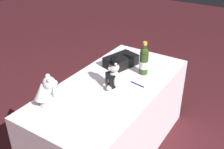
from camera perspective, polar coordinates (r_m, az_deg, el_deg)
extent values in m
plane|color=#47191E|center=(2.79, 0.00, -14.90)|extent=(12.00, 12.00, 0.00)
cube|color=white|center=(2.55, 0.00, -9.06)|extent=(1.62, 0.79, 0.72)
ellipsoid|color=silver|center=(2.27, 0.42, -1.01)|extent=(0.12, 0.11, 0.15)
cube|color=black|center=(2.26, -0.33, -1.19)|extent=(0.09, 0.11, 0.12)
sphere|color=silver|center=(2.22, 0.43, 1.56)|extent=(0.09, 0.09, 0.09)
sphere|color=silver|center=(2.20, -0.45, 1.25)|extent=(0.04, 0.04, 0.04)
sphere|color=silver|center=(2.23, 0.09, 2.69)|extent=(0.03, 0.03, 0.03)
sphere|color=silver|center=(2.18, 0.78, 2.05)|extent=(0.03, 0.03, 0.03)
ellipsoid|color=silver|center=(2.31, -0.59, -0.14)|extent=(0.04, 0.04, 0.08)
ellipsoid|color=silver|center=(2.21, 0.77, -1.56)|extent=(0.04, 0.04, 0.08)
sphere|color=silver|center=(2.30, -1.35, -2.10)|extent=(0.05, 0.05, 0.05)
sphere|color=silver|center=(2.25, -0.67, -2.88)|extent=(0.05, 0.05, 0.05)
cylinder|color=black|center=(2.20, 0.43, 2.50)|extent=(0.09, 0.09, 0.01)
cylinder|color=black|center=(2.19, 0.43, 3.14)|extent=(0.05, 0.05, 0.05)
cone|color=white|center=(2.13, -12.83, -4.36)|extent=(0.19, 0.19, 0.14)
ellipsoid|color=white|center=(2.10, -13.00, -3.04)|extent=(0.08, 0.07, 0.06)
sphere|color=silver|center=(2.07, -13.16, -1.77)|extent=(0.10, 0.10, 0.10)
sphere|color=silver|center=(2.08, -11.98, -1.70)|extent=(0.04, 0.04, 0.04)
sphere|color=silver|center=(2.02, -13.12, -1.26)|extent=(0.04, 0.04, 0.04)
sphere|color=silver|center=(2.08, -13.44, -0.34)|extent=(0.04, 0.04, 0.04)
ellipsoid|color=silver|center=(2.06, -12.10, -3.76)|extent=(0.03, 0.03, 0.08)
ellipsoid|color=silver|center=(2.15, -12.60, -2.37)|extent=(0.03, 0.03, 0.08)
cone|color=white|center=(2.09, -14.50, -3.30)|extent=(0.20, 0.20, 0.13)
cylinder|color=#2D471A|center=(2.49, 6.72, 2.30)|extent=(0.08, 0.08, 0.20)
sphere|color=#2D471A|center=(2.44, 6.87, 4.74)|extent=(0.08, 0.08, 0.08)
cylinder|color=#2D471A|center=(2.42, 6.94, 5.84)|extent=(0.03, 0.03, 0.08)
cylinder|color=gold|center=(2.41, 6.99, 6.53)|extent=(0.04, 0.04, 0.03)
cylinder|color=silver|center=(2.50, 6.71, 2.09)|extent=(0.08, 0.08, 0.07)
cylinder|color=navy|center=(2.35, 5.35, -2.07)|extent=(0.03, 0.14, 0.01)
cone|color=silver|center=(2.32, 6.73, -2.67)|extent=(0.01, 0.02, 0.01)
cube|color=black|center=(2.64, 1.89, 2.86)|extent=(0.35, 0.27, 0.10)
cube|color=#B7B7BF|center=(2.66, -0.06, 3.13)|extent=(0.04, 0.02, 0.03)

